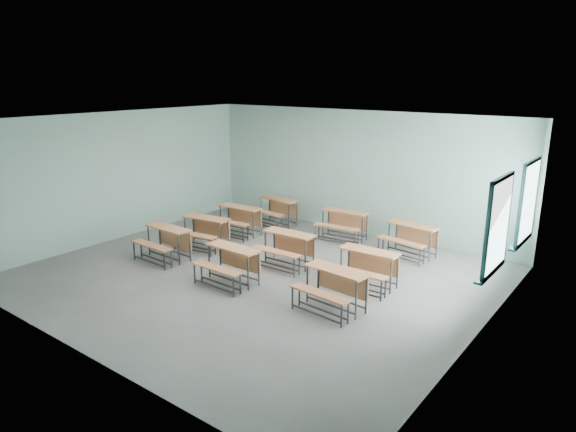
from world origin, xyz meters
name	(u,v)px	position (x,y,z in m)	size (l,w,h in m)	color
room	(261,201)	(0.08, 0.03, 1.60)	(9.04, 8.04, 3.24)	gray
desk_unit_r0c0	(165,238)	(-2.28, -0.54, 0.50)	(1.21, 0.83, 0.74)	#BF7145
desk_unit_r0c1	(230,260)	(-0.16, -0.66, 0.50)	(1.20, 0.82, 0.74)	#BF7145
desk_unit_r0c2	(333,284)	(2.13, -0.45, 0.50)	(1.25, 0.89, 0.74)	#BF7145
desk_unit_r1c0	(204,228)	(-2.19, 0.57, 0.50)	(1.28, 0.94, 0.74)	#BF7145
desk_unit_r1c1	(286,244)	(0.15, 0.79, 0.50)	(1.19, 0.81, 0.74)	#BF7145
desk_unit_r1c2	(367,263)	(2.12, 0.81, 0.50)	(1.21, 0.83, 0.74)	#BF7145
desk_unit_r2c0	(238,216)	(-2.25, 1.85, 0.50)	(1.23, 0.86, 0.74)	#BF7145
desk_unit_r3c0	(276,208)	(-2.02, 3.17, 0.50)	(1.27, 0.93, 0.74)	#BF7145
desk_unit_r3c1	(343,221)	(0.17, 3.13, 0.50)	(1.26, 0.92, 0.74)	#BF7145
desk_unit_r3c2	(410,235)	(2.03, 3.03, 0.50)	(1.27, 0.94, 0.74)	#BF7145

